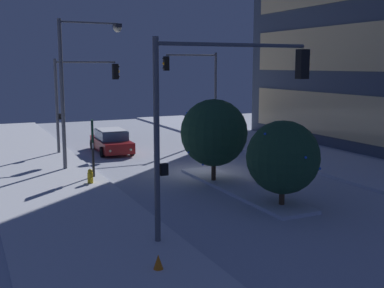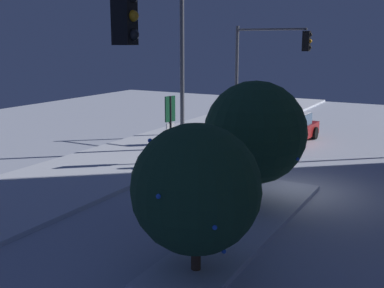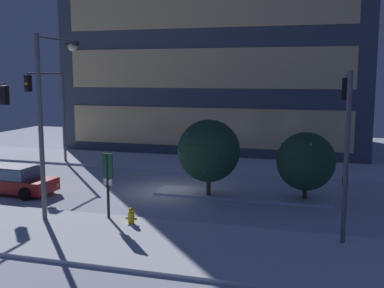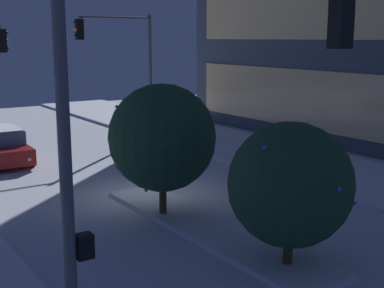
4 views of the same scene
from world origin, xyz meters
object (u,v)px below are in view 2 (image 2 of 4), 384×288
at_px(decorated_tree_median, 255,132).
at_px(car_near, 288,129).
at_px(fire_hydrant, 144,162).
at_px(parking_info_sign, 170,122).
at_px(traffic_light_corner_near_left, 264,62).
at_px(traffic_light_corner_near_right, 6,75).
at_px(decorated_tree_left_of_median, 196,189).
at_px(street_lamp_arched, 200,41).

bearing_deg(decorated_tree_median, car_near, -168.23).
height_order(fire_hydrant, parking_info_sign, parking_info_sign).
bearing_deg(traffic_light_corner_near_left, decorated_tree_median, -70.62).
xyz_separation_m(car_near, decorated_tree_median, (10.14, 2.11, 1.71)).
xyz_separation_m(traffic_light_corner_near_right, fire_hydrant, (-8.35, -2.29, -4.06)).
xyz_separation_m(fire_hydrant, decorated_tree_left_of_median, (6.67, 6.00, 1.64)).
height_order(decorated_tree_median, decorated_tree_left_of_median, decorated_tree_median).
height_order(parking_info_sign, decorated_tree_median, decorated_tree_median).
relative_size(car_near, traffic_light_corner_near_right, 0.74).
bearing_deg(street_lamp_arched, traffic_light_corner_near_right, -84.92).
bearing_deg(fire_hydrant, traffic_light_corner_near_right, 15.35).
distance_m(traffic_light_corner_near_left, parking_info_sign, 7.96).
height_order(fire_hydrant, decorated_tree_left_of_median, decorated_tree_left_of_median).
bearing_deg(parking_info_sign, street_lamp_arched, 103.10).
bearing_deg(fire_hydrant, car_near, 157.82).
xyz_separation_m(street_lamp_arched, decorated_tree_median, (5.77, 4.98, -2.74)).
height_order(traffic_light_corner_near_left, street_lamp_arched, street_lamp_arched).
bearing_deg(car_near, decorated_tree_median, 14.13).
bearing_deg(traffic_light_corner_near_right, street_lamp_arched, 98.39).
relative_size(traffic_light_corner_near_left, street_lamp_arched, 0.75).
xyz_separation_m(traffic_light_corner_near_left, street_lamp_arched, (4.95, -1.21, 1.09)).
relative_size(car_near, traffic_light_corner_near_left, 0.80).
bearing_deg(decorated_tree_left_of_median, traffic_light_corner_near_right, -65.62).
distance_m(traffic_light_corner_near_left, decorated_tree_left_of_median, 16.20).
distance_m(decorated_tree_median, decorated_tree_left_of_median, 4.81).
bearing_deg(street_lamp_arched, decorated_tree_median, -52.52).
distance_m(car_near, traffic_light_corner_near_right, 17.03).
xyz_separation_m(car_near, traffic_light_corner_near_left, (-0.58, -1.66, 3.36)).
distance_m(traffic_light_corner_near_right, parking_info_sign, 10.10).
xyz_separation_m(traffic_light_corner_near_left, parking_info_sign, (7.56, -1.23, -2.19)).
height_order(traffic_light_corner_near_right, street_lamp_arched, street_lamp_arched).
bearing_deg(fire_hydrant, decorated_tree_left_of_median, 41.95).
height_order(traffic_light_corner_near_right, decorated_tree_left_of_median, traffic_light_corner_near_right).
height_order(traffic_light_corner_near_right, fire_hydrant, traffic_light_corner_near_right).
xyz_separation_m(street_lamp_arched, parking_info_sign, (2.61, -0.02, -3.28)).
xyz_separation_m(traffic_light_corner_near_right, parking_info_sign, (-9.60, -1.82, -2.56)).
height_order(street_lamp_arched, decorated_tree_left_of_median, street_lamp_arched).
bearing_deg(street_lamp_arched, traffic_light_corner_near_left, 72.99).
bearing_deg(traffic_light_corner_near_right, decorated_tree_left_of_median, 24.38).
xyz_separation_m(street_lamp_arched, fire_hydrant, (3.86, -0.49, -4.77)).
bearing_deg(car_near, parking_info_sign, -20.12).
xyz_separation_m(decorated_tree_median, decorated_tree_left_of_median, (4.76, 0.53, -0.39)).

